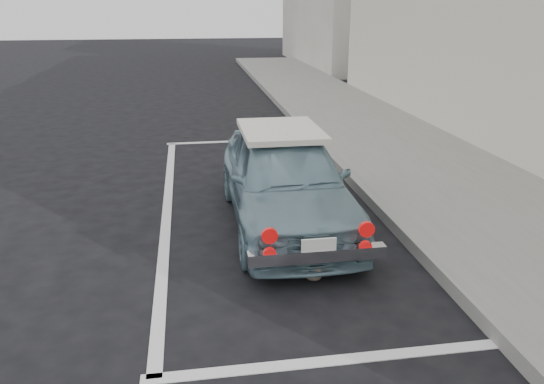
{
  "coord_description": "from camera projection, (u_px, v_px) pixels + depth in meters",
  "views": [
    {
      "loc": [
        -0.55,
        -3.79,
        2.6
      ],
      "look_at": [
        0.27,
        1.34,
        0.75
      ],
      "focal_mm": 35.0,
      "sensor_mm": 36.0,
      "label": 1
    }
  ],
  "objects": [
    {
      "name": "pline_side",
      "position": [
        167.0,
        208.0,
        7.14
      ],
      "size": [
        0.12,
        7.0,
        0.01
      ],
      "primitive_type": "cube",
      "color": "silver",
      "rests_on": "ground"
    },
    {
      "name": "cat",
      "position": [
        312.0,
        270.0,
        5.26
      ],
      "size": [
        0.25,
        0.43,
        0.23
      ],
      "rotation": [
        0.0,
        0.0,
        0.24
      ],
      "color": "#61564A",
      "rests_on": "ground"
    },
    {
      "name": "pline_front",
      "position": [
        243.0,
        141.0,
        10.6
      ],
      "size": [
        3.0,
        0.12,
        0.01
      ],
      "primitive_type": "cube",
      "color": "silver",
      "rests_on": "ground"
    },
    {
      "name": "sidewalk",
      "position": [
        489.0,
        212.0,
        6.79
      ],
      "size": [
        2.8,
        40.0,
        0.15
      ],
      "primitive_type": "cube",
      "color": "slate",
      "rests_on": "ground"
    },
    {
      "name": "pline_rear",
      "position": [
        339.0,
        360.0,
        4.09
      ],
      "size": [
        3.0,
        0.12,
        0.01
      ],
      "primitive_type": "cube",
      "color": "silver",
      "rests_on": "ground"
    },
    {
      "name": "ground",
      "position": [
        265.0,
        329.0,
        4.48
      ],
      "size": [
        80.0,
        80.0,
        0.0
      ],
      "primitive_type": "plane",
      "color": "black",
      "rests_on": "ground"
    },
    {
      "name": "retro_coupe",
      "position": [
        285.0,
        178.0,
        6.45
      ],
      "size": [
        1.39,
        3.45,
        1.17
      ],
      "rotation": [
        0.0,
        0.0,
        0.0
      ],
      "color": "#7699A7",
      "rests_on": "ground"
    }
  ]
}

